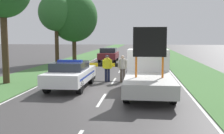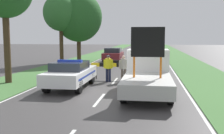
{
  "view_description": "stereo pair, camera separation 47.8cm",
  "coord_description": "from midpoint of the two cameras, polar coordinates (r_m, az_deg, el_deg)",
  "views": [
    {
      "loc": [
        1.68,
        -12.43,
        2.71
      ],
      "look_at": [
        0.12,
        1.42,
        1.1
      ],
      "focal_mm": 42.0,
      "sensor_mm": 36.0,
      "label": 1
    },
    {
      "loc": [
        2.16,
        -12.37,
        2.71
      ],
      "look_at": [
        0.12,
        1.42,
        1.1
      ],
      "focal_mm": 42.0,
      "sensor_mm": 36.0,
      "label": 2
    }
  ],
  "objects": [
    {
      "name": "police_car",
      "position": [
        14.09,
        -7.99,
        -1.46
      ],
      "size": [
        1.87,
        4.56,
        1.51
      ],
      "rotation": [
        0.0,
        0.0,
        0.01
      ],
      "color": "white",
      "rests_on": "ground"
    },
    {
      "name": "traffic_cone_centre_front",
      "position": [
        18.14,
        12.29,
        -1.14
      ],
      "size": [
        0.47,
        0.47,
        0.64
      ],
      "color": "black",
      "rests_on": "ground"
    },
    {
      "name": "road_barrier",
      "position": [
        16.69,
        1.78,
        0.23
      ],
      "size": [
        3.29,
        0.08,
        1.04
      ],
      "rotation": [
        0.0,
        0.0,
        -0.02
      ],
      "color": "black",
      "rests_on": "ground"
    },
    {
      "name": "ground_plane",
      "position": [
        12.84,
        -0.4,
        -5.6
      ],
      "size": [
        160.0,
        160.0,
        0.0
      ],
      "primitive_type": "plane",
      "color": "#3D3A3A"
    },
    {
      "name": "lane_markings",
      "position": [
        26.63,
        4.21,
        0.73
      ],
      "size": [
        8.02,
        63.3,
        0.01
      ],
      "color": "silver",
      "rests_on": "ground"
    },
    {
      "name": "queued_car_suv_grey",
      "position": [
        34.15,
        8.8,
        3.27
      ],
      "size": [
        1.85,
        4.02,
        1.51
      ],
      "rotation": [
        0.0,
        0.0,
        3.14
      ],
      "color": "slate",
      "rests_on": "ground"
    },
    {
      "name": "pedestrian_civilian",
      "position": [
        15.75,
        3.4,
        0.12
      ],
      "size": [
        0.57,
        0.37,
        1.6
      ],
      "rotation": [
        0.0,
        0.0,
        -0.42
      ],
      "color": "brown",
      "rests_on": "ground"
    },
    {
      "name": "roadside_tree_near_right",
      "position": [
        28.0,
        -6.82,
        10.74
      ],
      "size": [
        4.92,
        4.92,
        7.36
      ],
      "color": "#42301E",
      "rests_on": "ground"
    },
    {
      "name": "queued_car_hatch_blue",
      "position": [
        22.35,
        8.56,
        1.78
      ],
      "size": [
        1.76,
        4.2,
        1.68
      ],
      "rotation": [
        0.0,
        0.0,
        3.14
      ],
      "color": "navy",
      "rests_on": "ground"
    },
    {
      "name": "grass_verge_left",
      "position": [
        33.45,
        -5.18,
        1.94
      ],
      "size": [
        3.7,
        120.0,
        0.03
      ],
      "color": "#427038",
      "rests_on": "ground"
    },
    {
      "name": "traffic_cone_near_police",
      "position": [
        17.03,
        7.45,
        -1.64
      ],
      "size": [
        0.42,
        0.42,
        0.59
      ],
      "color": "black",
      "rests_on": "ground"
    },
    {
      "name": "queued_car_wagon_maroon",
      "position": [
        28.72,
        0.75,
        2.75
      ],
      "size": [
        1.89,
        4.13,
        1.51
      ],
      "rotation": [
        0.0,
        0.0,
        3.14
      ],
      "color": "maroon",
      "rests_on": "ground"
    },
    {
      "name": "work_truck",
      "position": [
        13.06,
        8.8,
        -1.05
      ],
      "size": [
        2.13,
        5.68,
        3.13
      ],
      "rotation": [
        0.0,
        0.0,
        3.08
      ],
      "color": "white",
      "rests_on": "ground"
    },
    {
      "name": "grass_verge_right",
      "position": [
        32.76,
        15.37,
        1.63
      ],
      "size": [
        3.7,
        120.0,
        0.03
      ],
      "color": "#427038",
      "rests_on": "ground"
    },
    {
      "name": "police_officer",
      "position": [
        15.82,
        0.05,
        0.24
      ],
      "size": [
        0.58,
        0.37,
        1.62
      ],
      "rotation": [
        0.0,
        0.0,
        3.0
      ],
      "color": "#191E38",
      "rests_on": "ground"
    },
    {
      "name": "roadside_tree_near_left",
      "position": [
        27.02,
        -10.59,
        11.47
      ],
      "size": [
        3.48,
        3.48,
        6.93
      ],
      "color": "#42301E",
      "rests_on": "ground"
    }
  ]
}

